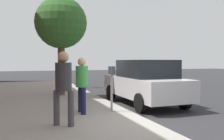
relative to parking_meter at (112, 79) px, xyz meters
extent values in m
plane|color=#2B2B2D|center=(-1.50, -0.56, -1.17)|extent=(80.00, 80.00, 0.00)
cube|color=gray|center=(-1.50, 2.44, -1.09)|extent=(28.00, 6.00, 0.15)
cylinder|color=gray|center=(0.00, 0.00, -0.44)|extent=(0.07, 0.07, 1.15)
cube|color=#383D42|center=(-0.10, 0.00, 0.26)|extent=(0.16, 0.11, 0.26)
cube|color=#383D42|center=(0.10, 0.00, 0.26)|extent=(0.16, 0.11, 0.26)
cube|color=#268C33|center=(-0.10, -0.06, 0.28)|extent=(0.10, 0.01, 0.10)
cube|color=#268C33|center=(0.10, -0.06, 0.28)|extent=(0.10, 0.01, 0.10)
cylinder|color=#191E4C|center=(0.21, 0.95, -0.62)|extent=(0.15, 0.15, 0.80)
cylinder|color=#191E4C|center=(-0.16, 0.94, -0.62)|extent=(0.15, 0.15, 0.80)
cylinder|color=green|center=(0.02, 0.95, 0.10)|extent=(0.37, 0.37, 0.63)
sphere|color=beige|center=(0.02, 0.95, 0.54)|extent=(0.25, 0.25, 0.25)
cylinder|color=#47474C|center=(-1.08, 1.83, -0.59)|extent=(0.15, 0.15, 0.86)
cylinder|color=#47474C|center=(-1.33, 1.52, -0.59)|extent=(0.15, 0.15, 0.86)
cylinder|color=#333338|center=(-1.20, 1.68, 0.18)|extent=(0.39, 0.39, 0.68)
sphere|color=tan|center=(-1.20, 1.68, 0.65)|extent=(0.27, 0.27, 0.27)
cube|color=silver|center=(1.51, -1.91, -0.46)|extent=(4.42, 1.88, 0.76)
cube|color=black|center=(1.31, -1.92, 0.26)|extent=(2.22, 1.71, 0.68)
cylinder|color=black|center=(2.93, -1.03, -0.84)|extent=(0.66, 0.23, 0.66)
cylinder|color=black|center=(2.95, -2.77, -0.84)|extent=(0.66, 0.23, 0.66)
cylinder|color=black|center=(0.07, -1.05, -0.84)|extent=(0.66, 0.23, 0.66)
cylinder|color=black|center=(0.09, -2.80, -0.84)|extent=(0.66, 0.23, 0.66)
cylinder|color=brown|center=(4.24, 0.96, 0.31)|extent=(0.32, 0.32, 2.64)
sphere|color=#316527|center=(4.24, 0.96, 2.34)|extent=(2.39, 2.39, 2.39)
cylinder|color=black|center=(8.64, 0.22, 0.78)|extent=(0.12, 0.12, 3.60)
cube|color=black|center=(8.64, 0.02, 2.13)|extent=(0.24, 0.20, 0.76)
sphere|color=red|center=(8.64, -0.09, 2.37)|extent=(0.14, 0.14, 0.14)
sphere|color=orange|center=(8.64, -0.09, 2.13)|extent=(0.14, 0.14, 0.14)
sphere|color=green|center=(8.64, -0.09, 1.89)|extent=(0.14, 0.14, 0.14)
camera|label=1|loc=(-6.99, 2.53, 0.55)|focal=38.23mm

